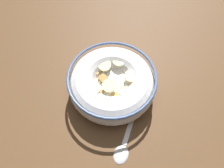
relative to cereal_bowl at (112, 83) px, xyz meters
The scene contains 3 objects.
ground_plane 4.30cm from the cereal_bowl, 121.12° to the left, with size 125.07×125.07×2.00cm, color brown.
cereal_bowl is the anchor object (origin of this frame).
spoon 13.33cm from the cereal_bowl, 60.70° to the right, with size 3.06×14.69×0.80cm.
Camera 1 is at (8.14, -24.52, 47.70)cm, focal length 37.33 mm.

